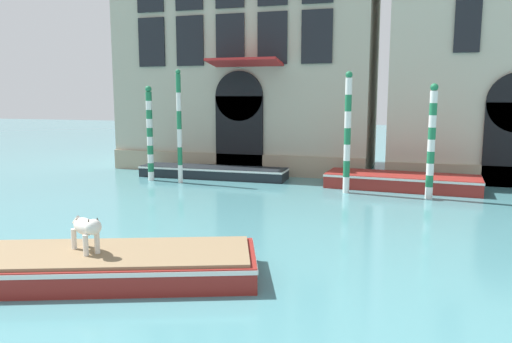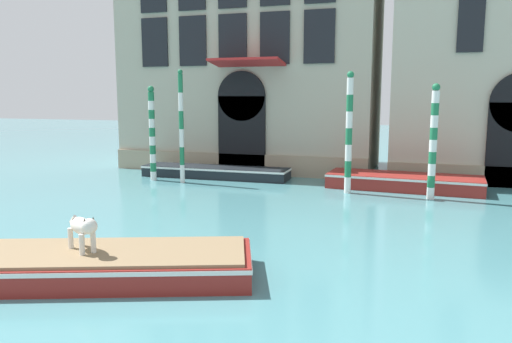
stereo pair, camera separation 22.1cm
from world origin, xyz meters
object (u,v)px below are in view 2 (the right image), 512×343
object	(u,v)px
dog_on_deck	(83,227)
mooring_pole_0	(152,133)
boat_moored_near_palazzo	(215,172)
mooring_pole_3	(349,133)
mooring_pole_1	(433,142)
mooring_pole_2	(181,126)
boat_foreground	(42,264)
boat_moored_far	(404,181)

from	to	relation	value
dog_on_deck	mooring_pole_0	distance (m)	11.22
boat_moored_near_palazzo	mooring_pole_3	world-z (taller)	mooring_pole_3
dog_on_deck	mooring_pole_3	world-z (taller)	mooring_pole_3
mooring_pole_1	mooring_pole_2	distance (m)	9.36
boat_foreground	boat_moored_far	size ratio (longest dim) A/B	1.43
boat_moored_near_palazzo	mooring_pole_3	size ratio (longest dim) A/B	1.48
mooring_pole_1	dog_on_deck	bearing A→B (deg)	-123.22
boat_moored_near_palazzo	mooring_pole_2	world-z (taller)	mooring_pole_2
boat_moored_near_palazzo	boat_foreground	bearing A→B (deg)	-83.97
mooring_pole_1	mooring_pole_2	size ratio (longest dim) A/B	0.86
mooring_pole_0	mooring_pole_3	world-z (taller)	mooring_pole_3
boat_foreground	mooring_pole_0	size ratio (longest dim) A/B	2.12
boat_moored_near_palazzo	mooring_pole_0	bearing A→B (deg)	-149.27
mooring_pole_0	mooring_pole_1	xyz separation A→B (m)	(10.74, -0.54, 0.01)
mooring_pole_0	mooring_pole_3	xyz separation A→B (m)	(7.95, -0.34, 0.22)
boat_moored_far	mooring_pole_0	xyz separation A→B (m)	(-9.83, -1.07, 1.64)
boat_moored_far	boat_moored_near_palazzo	bearing A→B (deg)	-178.26
boat_moored_near_palazzo	boat_moored_far	distance (m)	7.65
dog_on_deck	boat_moored_far	bearing A→B (deg)	95.96
boat_moored_far	dog_on_deck	bearing A→B (deg)	-112.02
boat_foreground	dog_on_deck	world-z (taller)	dog_on_deck
boat_foreground	dog_on_deck	xyz separation A→B (m)	(0.75, 0.26, 0.72)
mooring_pole_3	boat_moored_near_palazzo	bearing A→B (deg)	163.81
mooring_pole_0	boat_moored_near_palazzo	bearing A→B (deg)	31.45
mooring_pole_3	dog_on_deck	bearing A→B (deg)	-109.90
dog_on_deck	boat_moored_near_palazzo	distance (m)	11.87
boat_moored_near_palazzo	mooring_pole_0	xyz separation A→B (m)	(-2.18, -1.34, 1.68)
boat_moored_far	mooring_pole_1	distance (m)	2.47
boat_foreground	mooring_pole_1	distance (m)	12.43
mooring_pole_2	boat_foreground	bearing A→B (deg)	-78.05
dog_on_deck	boat_moored_near_palazzo	xyz separation A→B (m)	(-2.15, 11.64, -0.75)
mooring_pole_0	boat_foreground	bearing A→B (deg)	-71.23
boat_foreground	dog_on_deck	size ratio (longest dim) A/B	8.46
boat_moored_far	mooring_pole_2	bearing A→B (deg)	-168.03
mooring_pole_2	dog_on_deck	bearing A→B (deg)	-73.80
mooring_pole_0	dog_on_deck	bearing A→B (deg)	-67.17
boat_moored_far	mooring_pole_3	distance (m)	3.00
boat_moored_near_palazzo	mooring_pole_2	distance (m)	2.61
boat_moored_far	mooring_pole_3	xyz separation A→B (m)	(-1.88, -1.41, 1.87)
mooring_pole_2	mooring_pole_3	distance (m)	6.56
boat_foreground	boat_moored_near_palazzo	distance (m)	11.99
mooring_pole_1	mooring_pole_3	distance (m)	2.81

